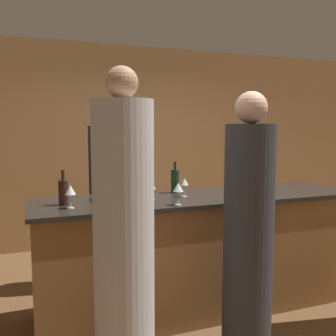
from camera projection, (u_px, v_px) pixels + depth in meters
name	position (u px, v px, depth m)	size (l,w,h in m)	color
ground_plane	(200.00, 307.00, 3.48)	(14.00, 14.00, 0.00)	brown
back_wall	(135.00, 145.00, 5.41)	(8.00, 0.06, 2.80)	#A37547
bar_counter	(200.00, 252.00, 3.42)	(2.95, 0.79, 1.05)	brown
bartender	(107.00, 203.00, 3.91)	(0.35, 0.35, 1.88)	#1E234C
guest_0	(248.00, 234.00, 2.71)	(0.36, 0.36, 1.91)	#2D2D33
guest_1	(124.00, 248.00, 2.25)	(0.37, 0.37, 2.01)	#B2B2B7
wine_bottle_0	(249.00, 180.00, 3.59)	(0.08, 0.08, 0.28)	#19381E
wine_bottle_1	(63.00, 192.00, 2.94)	(0.08, 0.08, 0.28)	black
wine_bottle_2	(175.00, 181.00, 3.51)	(0.08, 0.08, 0.29)	black
ice_bucket	(114.00, 188.00, 3.18)	(0.19, 0.19, 0.20)	silver
wine_glass_0	(185.00, 182.00, 3.29)	(0.07, 0.07, 0.17)	silver
wine_glass_1	(70.00, 190.00, 2.82)	(0.08, 0.08, 0.18)	silver
wine_glass_2	(152.00, 187.00, 3.17)	(0.07, 0.07, 0.15)	silver
wine_glass_3	(255.00, 181.00, 3.42)	(0.08, 0.08, 0.16)	silver
wine_glass_4	(260.00, 180.00, 3.49)	(0.08, 0.08, 0.16)	silver
wine_glass_5	(145.00, 188.00, 3.00)	(0.06, 0.06, 0.17)	silver
wine_glass_6	(178.00, 188.00, 2.94)	(0.08, 0.08, 0.18)	silver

